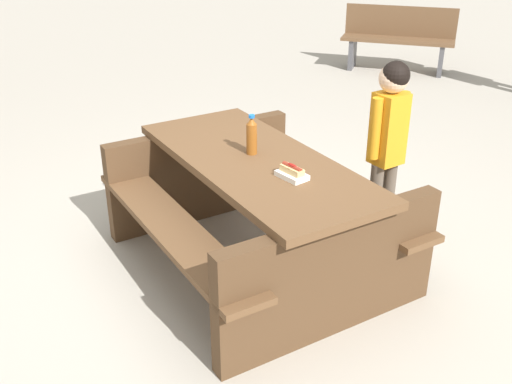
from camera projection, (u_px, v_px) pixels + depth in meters
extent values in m
plane|color=#ADA599|center=(256.00, 264.00, 3.93)|extent=(30.00, 30.00, 0.00)
cube|color=brown|center=(256.00, 162.00, 3.62)|extent=(1.82, 0.81, 0.05)
cube|color=brown|center=(328.00, 186.00, 4.00)|extent=(1.81, 0.33, 0.04)
cube|color=brown|center=(174.00, 228.00, 3.49)|extent=(1.81, 0.33, 0.04)
cube|color=#4D3520|center=(332.00, 277.00, 3.18)|extent=(0.14, 1.40, 0.70)
cube|color=#4D3520|center=(201.00, 173.00, 4.38)|extent=(0.14, 1.40, 0.70)
cylinder|color=brown|center=(252.00, 139.00, 3.63)|extent=(0.07, 0.07, 0.19)
cone|color=brown|center=(252.00, 121.00, 3.58)|extent=(0.06, 0.06, 0.04)
cylinder|color=blue|center=(252.00, 116.00, 3.57)|extent=(0.04, 0.04, 0.02)
cube|color=white|center=(292.00, 175.00, 3.35)|extent=(0.20, 0.14, 0.03)
cube|color=#D8B272|center=(292.00, 170.00, 3.33)|extent=(0.16, 0.08, 0.04)
cylinder|color=maroon|center=(292.00, 167.00, 3.32)|extent=(0.14, 0.05, 0.03)
ellipsoid|color=maroon|center=(292.00, 165.00, 3.32)|extent=(0.07, 0.04, 0.01)
cylinder|color=brown|center=(375.00, 202.00, 4.11)|extent=(0.09, 0.09, 0.57)
cylinder|color=brown|center=(388.00, 198.00, 4.17)|extent=(0.09, 0.09, 0.57)
cube|color=orange|center=(389.00, 129.00, 3.91)|extent=(0.19, 0.20, 0.48)
cylinder|color=orange|center=(375.00, 129.00, 3.84)|extent=(0.07, 0.07, 0.41)
cylinder|color=orange|center=(402.00, 122.00, 3.96)|extent=(0.07, 0.07, 0.41)
sphere|color=beige|center=(394.00, 78.00, 3.76)|extent=(0.19, 0.19, 0.19)
sphere|color=black|center=(396.00, 75.00, 3.74)|extent=(0.18, 0.18, 0.18)
cube|color=brown|center=(398.00, 40.00, 8.15)|extent=(1.37, 1.31, 0.04)
cube|color=brown|center=(401.00, 21.00, 8.21)|extent=(1.13, 1.05, 0.40)
cube|color=#4C4C51|center=(352.00, 53.00, 8.41)|extent=(0.29, 0.30, 0.41)
cube|color=#4C4C51|center=(441.00, 60.00, 8.08)|extent=(0.29, 0.30, 0.41)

